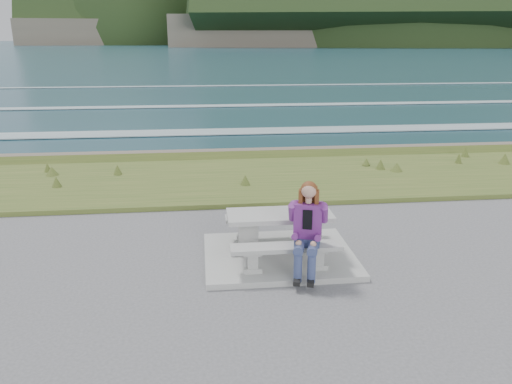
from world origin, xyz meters
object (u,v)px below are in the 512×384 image
Objects in this scene: bench_seaward at (274,221)px; bench_landward at (286,251)px; seated_woman at (307,242)px; picnic_table at (280,222)px.

bench_landward is at bearing -90.00° from bench_seaward.
seated_woman is (0.30, -0.14, 0.20)m from bench_landward.
bench_seaward is at bearing 90.00° from picnic_table.
seated_woman is at bearing -70.29° from picnic_table.
bench_seaward is (0.00, 1.40, 0.00)m from bench_landward.
seated_woman is at bearing -24.55° from bench_landward.
picnic_table is at bearing 126.09° from seated_woman.
bench_seaward is (0.00, 0.70, -0.23)m from picnic_table.
bench_landward is (0.00, -0.70, -0.23)m from picnic_table.
picnic_table reaches higher than bench_landward.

